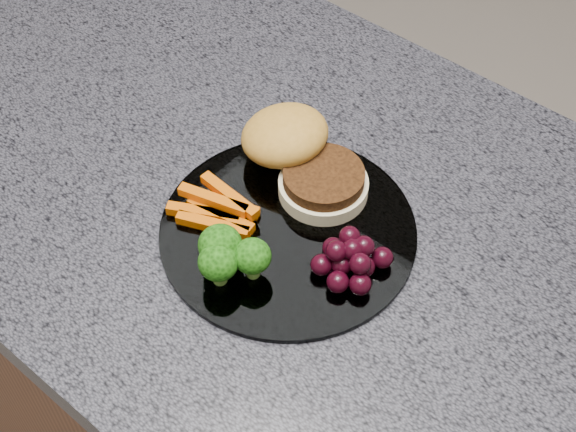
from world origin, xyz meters
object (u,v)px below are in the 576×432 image
(burger, at_px, (298,155))
(grape_bunch, at_px, (351,259))
(island_cabinet, at_px, (256,379))
(plate, at_px, (288,230))

(burger, xyz_separation_m, grape_bunch, (0.12, -0.07, -0.01))
(island_cabinet, distance_m, grape_bunch, 0.52)
(grape_bunch, bearing_deg, island_cabinet, 168.59)
(plate, distance_m, burger, 0.09)
(island_cabinet, distance_m, burger, 0.50)
(island_cabinet, relative_size, grape_bunch, 16.75)
(plate, xyz_separation_m, grape_bunch, (0.08, -0.00, 0.02))
(plate, xyz_separation_m, burger, (-0.04, 0.07, 0.02))
(island_cabinet, bearing_deg, grape_bunch, -11.41)
(burger, relative_size, grape_bunch, 2.21)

